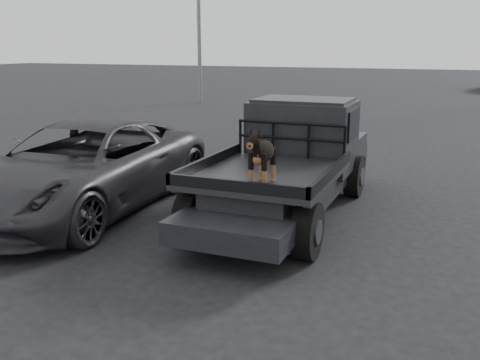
% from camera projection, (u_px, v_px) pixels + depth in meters
% --- Properties ---
extents(ground, '(120.00, 120.00, 0.00)m').
position_uv_depth(ground, '(270.00, 278.00, 6.36)').
color(ground, black).
rests_on(ground, ground).
extents(flatbed_ute, '(2.00, 5.40, 0.92)m').
position_uv_depth(flatbed_ute, '(286.00, 187.00, 8.66)').
color(flatbed_ute, black).
rests_on(flatbed_ute, ground).
extents(ute_cab, '(1.72, 1.30, 0.88)m').
position_uv_depth(ute_cab, '(303.00, 124.00, 9.29)').
color(ute_cab, black).
rests_on(ute_cab, flatbed_ute).
extents(headache_rack, '(1.80, 0.08, 0.55)m').
position_uv_depth(headache_rack, '(290.00, 140.00, 8.66)').
color(headache_rack, black).
rests_on(headache_rack, flatbed_ute).
extents(dog, '(0.32, 0.60, 0.74)m').
position_uv_depth(dog, '(262.00, 156.00, 6.93)').
color(dog, black).
rests_on(dog, flatbed_ute).
extents(parked_suv, '(2.64, 5.35, 1.46)m').
position_uv_depth(parked_suv, '(83.00, 167.00, 8.86)').
color(parked_suv, '#302F34').
rests_on(parked_suv, ground).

